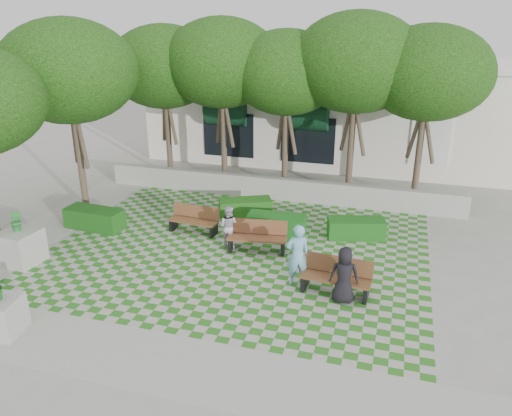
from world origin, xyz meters
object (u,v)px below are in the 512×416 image
(bench_east, at_px, (336,277))
(bench_west, at_px, (194,220))
(bench_mid, at_px, (257,237))
(person_white, at_px, (228,226))
(person_dark, at_px, (344,275))
(planter_back, at_px, (21,245))
(hedge_east, at_px, (356,228))
(hedge_midleft, at_px, (245,208))
(hedge_west, at_px, (95,219))
(hedge_midright, at_px, (276,225))
(person_blue, at_px, (298,255))

(bench_east, height_order, bench_west, bench_east)
(bench_mid, relative_size, person_white, 1.40)
(bench_west, distance_m, person_dark, 6.44)
(planter_back, xyz_separation_m, person_white, (5.73, 2.95, 0.12))
(bench_east, height_order, person_dark, person_dark)
(hedge_east, height_order, person_dark, person_dark)
(hedge_midleft, bearing_deg, hedge_east, -10.02)
(hedge_east, bearing_deg, bench_east, -92.35)
(planter_back, bearing_deg, hedge_west, 78.18)
(planter_back, xyz_separation_m, person_dark, (9.82, 0.57, 0.21))
(bench_west, bearing_deg, bench_east, -22.27)
(hedge_midleft, xyz_separation_m, hedge_west, (-4.86, -2.60, 0.03))
(hedge_east, height_order, person_white, person_white)
(hedge_east, bearing_deg, bench_west, -168.28)
(bench_mid, xyz_separation_m, planter_back, (-6.74, -2.88, 0.10))
(hedge_midright, distance_m, person_dark, 4.72)
(bench_east, xyz_separation_m, person_white, (-3.84, 2.00, 0.22))
(bench_east, bearing_deg, hedge_midleft, 135.97)
(bench_mid, height_order, hedge_midleft, bench_mid)
(hedge_east, relative_size, person_dark, 1.21)
(bench_west, xyz_separation_m, hedge_midleft, (1.29, 1.90, -0.11))
(hedge_midright, distance_m, person_white, 1.92)
(person_dark, height_order, person_white, person_dark)
(hedge_midright, distance_m, person_blue, 3.55)
(bench_east, height_order, hedge_midleft, bench_east)
(hedge_midright, distance_m, hedge_midleft, 1.97)
(bench_east, relative_size, hedge_west, 0.94)
(bench_mid, bearing_deg, bench_east, -42.43)
(person_white, bearing_deg, hedge_midleft, -79.22)
(hedge_west, distance_m, person_dark, 9.52)
(planter_back, bearing_deg, person_white, 27.27)
(hedge_east, relative_size, hedge_midright, 0.96)
(hedge_east, distance_m, person_dark, 4.28)
(bench_mid, bearing_deg, person_white, 167.43)
(hedge_east, bearing_deg, bench_mid, -146.93)
(bench_east, height_order, hedge_west, bench_east)
(hedge_west, bearing_deg, hedge_midright, 12.07)
(bench_mid, distance_m, person_dark, 3.86)
(bench_east, relative_size, person_dark, 1.24)
(hedge_midright, xyz_separation_m, planter_back, (-7.02, -4.34, 0.24))
(bench_mid, distance_m, bench_west, 2.68)
(bench_east, xyz_separation_m, planter_back, (-9.57, -0.95, 0.10))
(hedge_midright, distance_m, planter_back, 8.25)
(hedge_midright, bearing_deg, bench_west, -166.79)
(hedge_east, xyz_separation_m, planter_back, (-9.73, -4.82, 0.25))
(hedge_midleft, xyz_separation_m, person_white, (0.25, -2.62, 0.37))
(bench_east, xyz_separation_m, hedge_east, (0.16, 3.87, -0.15))
(bench_west, height_order, hedge_midright, bench_west)
(planter_back, height_order, person_blue, person_blue)
(bench_east, xyz_separation_m, hedge_west, (-8.95, 2.01, -0.12))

